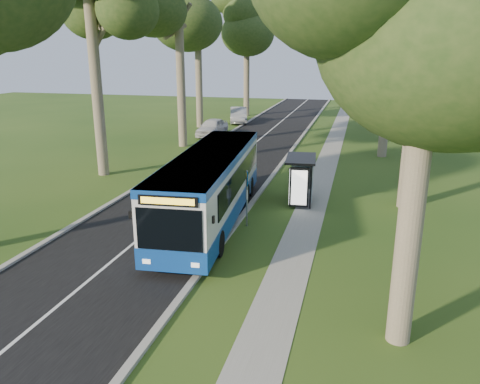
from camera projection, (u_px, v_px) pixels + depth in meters
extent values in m
plane|color=#284A17|center=(228.00, 236.00, 19.83)|extent=(120.00, 120.00, 0.00)
cube|color=black|center=(218.00, 174.00, 29.94)|extent=(7.00, 100.00, 0.02)
cube|color=#9E9B93|center=(272.00, 176.00, 29.09)|extent=(0.25, 100.00, 0.12)
cube|color=#9E9B93|center=(168.00, 169.00, 30.77)|extent=(0.25, 100.00, 0.12)
cube|color=white|center=(218.00, 173.00, 29.94)|extent=(0.12, 100.00, 0.00)
cube|color=gray|center=(321.00, 180.00, 28.38)|extent=(1.50, 100.00, 0.02)
cube|color=white|center=(211.00, 184.00, 21.04)|extent=(3.49, 12.18, 2.85)
cube|color=#11419B|center=(211.00, 206.00, 21.34)|extent=(3.53, 12.21, 0.80)
cube|color=#11419B|center=(210.00, 157.00, 20.68)|extent=(3.53, 12.21, 0.32)
cube|color=black|center=(155.00, 229.00, 15.42)|extent=(2.25, 0.24, 1.45)
cube|color=yellow|center=(153.00, 200.00, 15.10)|extent=(1.80, 0.17, 0.22)
cube|color=black|center=(158.00, 266.00, 15.89)|extent=(2.40, 0.32, 0.30)
cylinder|color=black|center=(155.00, 238.00, 18.24)|extent=(0.37, 1.06, 1.04)
cylinder|color=black|center=(210.00, 244.00, 17.70)|extent=(0.37, 1.06, 1.04)
cylinder|color=black|center=(211.00, 188.00, 24.92)|extent=(0.37, 1.06, 1.04)
cylinder|color=black|center=(253.00, 191.00, 24.38)|extent=(0.37, 1.06, 1.04)
cylinder|color=gray|center=(247.00, 199.00, 20.61)|extent=(0.08, 0.08, 2.57)
cube|color=#0D4C91|center=(247.00, 178.00, 20.34)|extent=(0.16, 0.35, 0.64)
cylinder|color=yellow|center=(246.00, 175.00, 20.30)|extent=(0.09, 0.22, 0.23)
cube|color=white|center=(247.00, 194.00, 20.55)|extent=(0.15, 0.31, 0.41)
cube|color=black|center=(308.00, 187.00, 22.89)|extent=(0.10, 0.10, 2.24)
cube|color=black|center=(313.00, 176.00, 25.02)|extent=(0.10, 0.10, 2.24)
cube|color=black|center=(301.00, 158.00, 23.75)|extent=(1.72, 2.86, 0.11)
cube|color=silver|center=(313.00, 180.00, 23.92)|extent=(0.24, 2.28, 1.79)
cube|color=black|center=(297.00, 187.00, 22.93)|extent=(0.95, 0.23, 1.97)
cube|color=white|center=(297.00, 188.00, 22.85)|extent=(0.76, 0.09, 1.75)
cube|color=black|center=(305.00, 193.00, 24.48)|extent=(0.48, 1.64, 0.05)
cylinder|color=black|center=(293.00, 177.00, 27.29)|extent=(0.52, 0.52, 0.94)
cylinder|color=black|center=(293.00, 169.00, 27.15)|extent=(0.56, 0.56, 0.05)
imported|color=silver|center=(212.00, 127.00, 43.06)|extent=(2.10, 4.79, 1.61)
imported|color=#AEB0B6|center=(239.00, 115.00, 51.13)|extent=(3.02, 5.31, 1.65)
cylinder|color=#7A6B56|center=(97.00, 88.00, 28.21)|extent=(0.67, 0.67, 10.81)
cylinder|color=#7A6B56|center=(181.00, 75.00, 37.03)|extent=(0.69, 0.69, 11.44)
cylinder|color=#7A6B56|center=(199.00, 71.00, 46.79)|extent=(0.68, 0.68, 11.35)
ellipsoid|color=#2B491C|center=(197.00, 6.00, 45.06)|extent=(5.20, 5.20, 7.79)
cylinder|color=#7A6B56|center=(247.00, 65.00, 55.38)|extent=(0.70, 0.70, 11.90)
ellipsoid|color=#2B491C|center=(247.00, 8.00, 53.57)|extent=(5.20, 5.20, 8.16)
cylinder|color=#7A6B56|center=(417.00, 163.00, 11.29)|extent=(0.64, 0.64, 9.84)
cylinder|color=#7A6B56|center=(416.00, 91.00, 21.95)|extent=(0.69, 0.69, 11.43)
cylinder|color=#7A6B56|center=(388.00, 83.00, 33.35)|extent=(0.66, 0.66, 10.66)
cylinder|color=#7A6B56|center=(395.00, 80.00, 44.31)|extent=(0.64, 0.64, 9.83)
ellipsoid|color=#2B491C|center=(401.00, 22.00, 42.81)|extent=(5.20, 5.20, 6.74)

